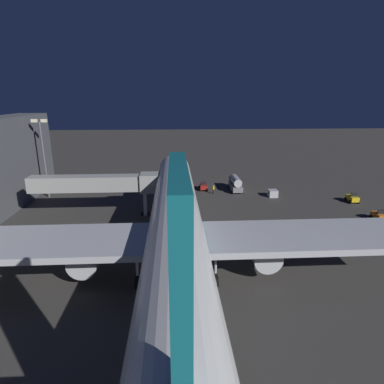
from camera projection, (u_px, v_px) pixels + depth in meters
The scene contains 12 objects.
ground_plane at pixel (176, 239), 45.67m from camera, with size 320.00×320.00×0.00m, color #383533.
airliner_at_gate at pixel (176, 228), 35.15m from camera, with size 51.26×64.24×17.82m.
jet_bridge at pixel (105, 183), 52.75m from camera, with size 21.45×3.40×7.35m.
apron_floodlight_mast at pixel (43, 152), 62.15m from camera, with size 2.90×0.50×15.51m.
pushback_tug at pixel (352, 198), 61.41m from camera, with size 1.86×2.56×1.95m.
baggage_tug_lead at pixel (203, 186), 69.53m from camera, with size 1.86×2.75×1.95m.
baggage_tug_spare at pixel (379, 216), 52.39m from camera, with size 1.86×2.43×1.95m.
fuel_tanker at pixel (235, 183), 68.95m from camera, with size 2.46×6.03×3.15m.
baggage_container_near_belt at pixel (273, 193), 64.84m from camera, with size 1.74×1.87×1.43m, color #B7BABF.
ground_crew_near_nose_gear at pixel (213, 189), 66.74m from camera, with size 0.40×0.40×1.89m.
traffic_cone_nose_port at pixel (185, 193), 66.45m from camera, with size 0.36×0.36×0.55m, color orange.
traffic_cone_nose_starboard at pixel (164, 194), 66.21m from camera, with size 0.36×0.36×0.55m, color orange.
Camera 1 is at (0.11, 41.89, 19.54)m, focal length 29.85 mm.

